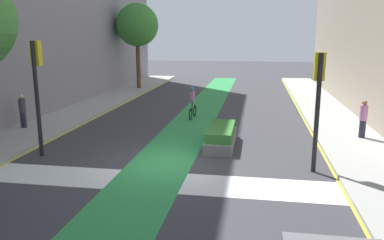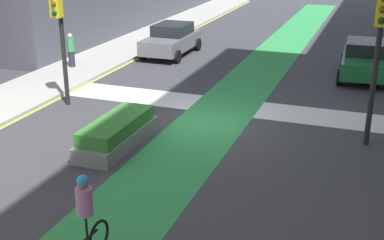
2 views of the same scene
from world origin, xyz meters
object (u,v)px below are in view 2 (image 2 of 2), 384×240
(pedestrian_sidewalk_right_a, at_px, (71,50))
(cyclist_in_lane, at_px, (84,219))
(traffic_signal_near_right, at_px, (59,26))
(traffic_signal_near_left, at_px, (379,41))
(car_green_left_near, at_px, (365,59))
(car_grey_right_near, at_px, (171,39))
(median_planter, at_px, (117,133))

(pedestrian_sidewalk_right_a, bearing_deg, cyclist_in_lane, 123.41)
(traffic_signal_near_right, relative_size, traffic_signal_near_left, 0.92)
(traffic_signal_near_right, distance_m, car_green_left_near, 12.76)
(traffic_signal_near_left, bearing_deg, car_grey_right_near, -42.00)
(car_grey_right_near, xyz_separation_m, car_green_left_near, (-9.37, 1.05, 0.00))
(traffic_signal_near_left, relative_size, cyclist_in_lane, 2.43)
(traffic_signal_near_right, distance_m, car_grey_right_near, 9.00)
(car_grey_right_near, relative_size, pedestrian_sidewalk_right_a, 2.77)
(car_grey_right_near, relative_size, cyclist_in_lane, 2.27)
(car_green_left_near, relative_size, median_planter, 1.28)
(car_green_left_near, bearing_deg, cyclist_in_lane, 74.72)
(car_green_left_near, height_order, cyclist_in_lane, cyclist_in_lane)
(car_green_left_near, bearing_deg, traffic_signal_near_right, 37.61)
(car_grey_right_near, bearing_deg, car_green_left_near, 173.63)
(pedestrian_sidewalk_right_a, bearing_deg, traffic_signal_near_right, 119.84)
(median_planter, bearing_deg, car_grey_right_near, -75.61)
(car_green_left_near, height_order, pedestrian_sidewalk_right_a, pedestrian_sidewalk_right_a)
(cyclist_in_lane, relative_size, median_planter, 0.56)
(car_grey_right_near, distance_m, cyclist_in_lane, 17.51)
(car_green_left_near, distance_m, pedestrian_sidewalk_right_a, 12.93)
(traffic_signal_near_right, xyz_separation_m, traffic_signal_near_left, (-10.46, 0.16, 0.24))
(cyclist_in_lane, bearing_deg, traffic_signal_near_left, -121.28)
(traffic_signal_near_right, distance_m, cyclist_in_lane, 10.02)
(traffic_signal_near_left, distance_m, cyclist_in_lane, 9.47)
(traffic_signal_near_right, relative_size, pedestrian_sidewalk_right_a, 2.73)
(traffic_signal_near_right, bearing_deg, median_planter, 142.71)
(median_planter, bearing_deg, traffic_signal_near_left, -160.00)
(traffic_signal_near_right, height_order, median_planter, traffic_signal_near_right)
(car_grey_right_near, xyz_separation_m, median_planter, (-2.93, 11.41, -0.40))
(traffic_signal_near_right, xyz_separation_m, cyclist_in_lane, (-5.68, 8.03, -1.95))
(pedestrian_sidewalk_right_a, bearing_deg, traffic_signal_near_left, 160.53)
(traffic_signal_near_right, height_order, traffic_signal_near_left, traffic_signal_near_left)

